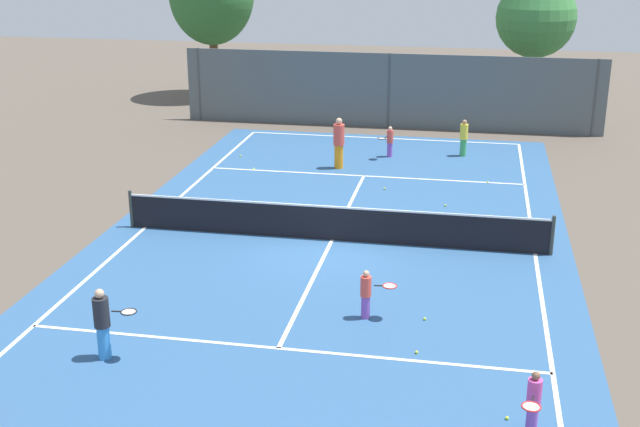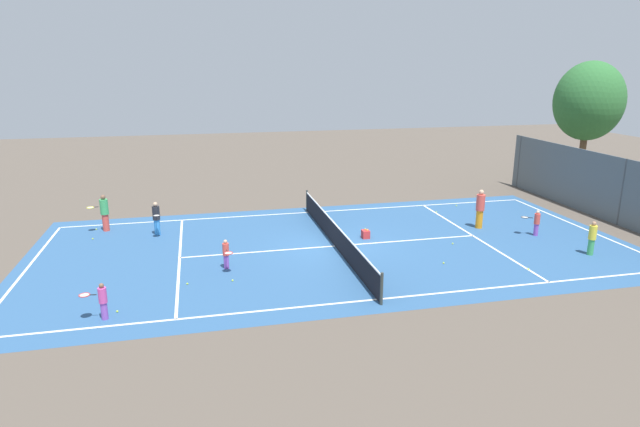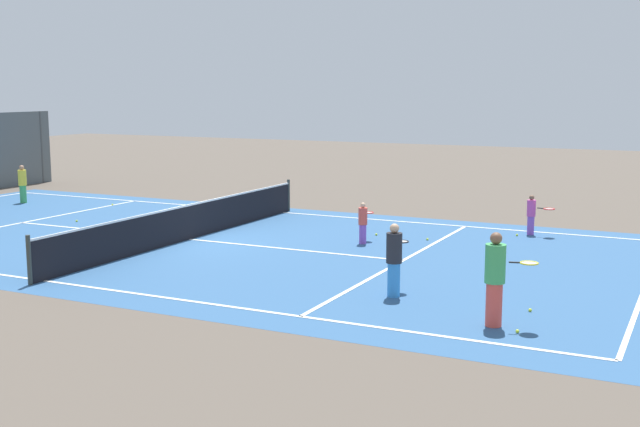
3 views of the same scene
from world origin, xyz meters
The scene contains 21 objects.
ground_plane centered at (0.00, 0.00, 0.00)m, with size 80.00×80.00×0.00m, color brown.
court_surface centered at (0.00, 0.00, 0.00)m, with size 13.00×25.00×0.01m.
tennis_net centered at (0.00, 0.00, 0.51)m, with size 11.90×0.10×1.10m.
perimeter_fence centered at (0.00, 14.00, 1.60)m, with size 18.00×0.12×3.20m.
tree_0 centered at (6.13, 17.89, 4.40)m, with size 3.58×3.58×6.20m.
player_0 centered at (3.33, 9.80, 0.72)m, with size 0.30×0.30×1.40m.
player_2 centered at (4.97, -8.52, 0.61)m, with size 0.39×0.83×1.17m.
player_3 centered at (0.59, 9.14, 0.61)m, with size 0.62×0.80×1.17m.
player_4 centered at (-3.34, -7.43, 0.78)m, with size 0.90×0.40×1.52m.
player_5 centered at (1.60, -4.64, 0.60)m, with size 0.83×0.38×1.14m.
player_6 centered at (-1.04, 7.25, 0.94)m, with size 0.39×0.39×1.85m.
ball_crate centered at (-0.77, 1.59, 0.18)m, with size 0.37×0.32×0.43m.
tennis_ball_0 centered at (-4.96, 8.09, 0.03)m, with size 0.07×0.07×0.07m, color #CCE533.
tennis_ball_1 centered at (-4.59, 0.74, 0.03)m, with size 0.07×0.07×0.07m, color #CCE533.
tennis_ball_2 centered at (2.88, -4.51, 0.03)m, with size 0.07×0.07×0.07m, color #CCE533.
tennis_ball_3 centered at (4.26, 6.39, 0.03)m, with size 0.07×0.07×0.07m, color #CCE533.
tennis_ball_6 centered at (4.58, -8.19, 0.03)m, with size 0.07×0.07×0.07m, color #CCE533.
tennis_ball_7 centered at (2.82, -6.08, 0.03)m, with size 0.07×0.07×0.07m, color #CCE533.
tennis_ball_8 centered at (2.96, 3.57, 0.03)m, with size 0.07×0.07×0.07m, color #CCE533.
tennis_ball_9 centered at (0.89, 4.98, 0.03)m, with size 0.07×0.07×0.07m, color #CCE533.
tennis_ball_10 centered at (-3.99, 6.47, 0.03)m, with size 0.07×0.07×0.07m, color #CCE533.
Camera 1 is at (3.70, -21.26, 8.24)m, focal length 46.60 mm.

